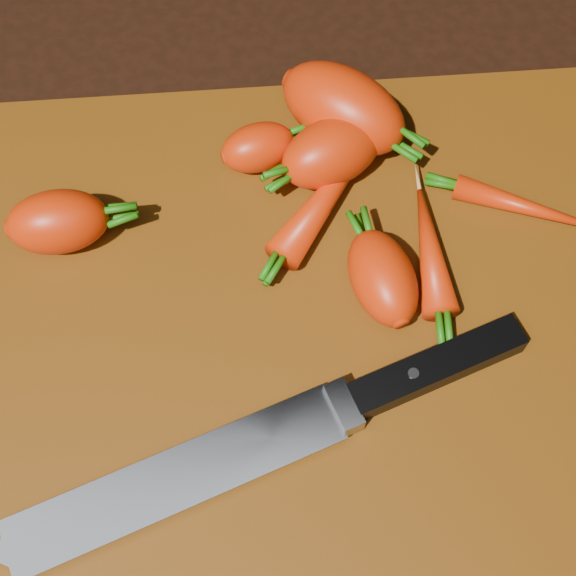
{
  "coord_description": "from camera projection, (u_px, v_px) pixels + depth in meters",
  "views": [
    {
      "loc": [
        -0.02,
        -0.23,
        0.51
      ],
      "look_at": [
        0.0,
        0.01,
        0.03
      ],
      "focal_mm": 50.0,
      "sensor_mm": 36.0,
      "label": 1
    }
  ],
  "objects": [
    {
      "name": "ground",
      "position": [
        289.0,
        323.0,
        0.56
      ],
      "size": [
        2.0,
        2.0,
        0.01
      ],
      "primitive_type": "cube",
      "color": "black"
    },
    {
      "name": "cutting_board",
      "position": [
        289.0,
        317.0,
        0.55
      ],
      "size": [
        0.5,
        0.4,
        0.01
      ],
      "primitive_type": "cube",
      "color": "#502906",
      "rests_on": "ground"
    },
    {
      "name": "carrot_0",
      "position": [
        58.0,
        222.0,
        0.55
      ],
      "size": [
        0.07,
        0.05,
        0.05
      ],
      "primitive_type": "ellipsoid",
      "rotation": [
        0.0,
        0.0,
        0.09
      ],
      "color": "red",
      "rests_on": "cutting_board"
    },
    {
      "name": "carrot_1",
      "position": [
        343.0,
        108.0,
        0.59
      ],
      "size": [
        0.11,
        0.11,
        0.06
      ],
      "primitive_type": "ellipsoid",
      "rotation": [
        0.0,
        0.0,
        -0.7
      ],
      "color": "red",
      "rests_on": "cutting_board"
    },
    {
      "name": "carrot_2",
      "position": [
        383.0,
        278.0,
        0.53
      ],
      "size": [
        0.06,
        0.08,
        0.04
      ],
      "primitive_type": "ellipsoid",
      "rotation": [
        0.0,
        0.0,
        1.79
      ],
      "color": "red",
      "rests_on": "cutting_board"
    },
    {
      "name": "carrot_3",
      "position": [
        331.0,
        152.0,
        0.58
      ],
      "size": [
        0.09,
        0.08,
        0.05
      ],
      "primitive_type": "ellipsoid",
      "rotation": [
        0.0,
        0.0,
        3.56
      ],
      "color": "red",
      "rests_on": "cutting_board"
    },
    {
      "name": "carrot_4",
      "position": [
        258.0,
        148.0,
        0.59
      ],
      "size": [
        0.06,
        0.05,
        0.04
      ],
      "primitive_type": "ellipsoid",
      "rotation": [
        0.0,
        0.0,
        0.27
      ],
      "color": "red",
      "rests_on": "cutting_board"
    },
    {
      "name": "carrot_5",
      "position": [
        331.0,
        191.0,
        0.58
      ],
      "size": [
        0.1,
        0.12,
        0.03
      ],
      "primitive_type": "ellipsoid",
      "rotation": [
        0.0,
        0.0,
        0.92
      ],
      "color": "red",
      "rests_on": "cutting_board"
    },
    {
      "name": "carrot_6",
      "position": [
        528.0,
        208.0,
        0.57
      ],
      "size": [
        0.11,
        0.06,
        0.02
      ],
      "primitive_type": "ellipsoid",
      "rotation": [
        0.0,
        0.0,
        -0.43
      ],
      "color": "red",
      "rests_on": "cutting_board"
    },
    {
      "name": "carrot_7",
      "position": [
        430.0,
        250.0,
        0.55
      ],
      "size": [
        0.03,
        0.1,
        0.03
      ],
      "primitive_type": "ellipsoid",
      "rotation": [
        0.0,
        0.0,
        1.56
      ],
      "color": "red",
      "rests_on": "cutting_board"
    },
    {
      "name": "knife",
      "position": [
        209.0,
        465.0,
        0.49
      ],
      "size": [
        0.34,
        0.14,
        0.02
      ],
      "rotation": [
        0.0,
        0.0,
        0.34
      ],
      "color": "gray",
      "rests_on": "cutting_board"
    }
  ]
}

